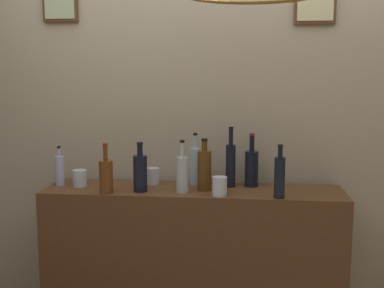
{
  "coord_description": "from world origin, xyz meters",
  "views": [
    {
      "loc": [
        0.26,
        -1.63,
        1.73
      ],
      "look_at": [
        0.0,
        0.79,
        1.37
      ],
      "focal_mm": 44.69,
      "sensor_mm": 36.0,
      "label": 1
    }
  ],
  "objects_px": {
    "glass_tumbler_rocks": "(80,178)",
    "liquor_bottle_port": "(140,172)",
    "liquor_bottle_sherry": "(231,164)",
    "liquor_bottle_scotch": "(280,176)",
    "liquor_bottle_bourbon": "(106,176)",
    "glass_tumbler_shot": "(220,186)",
    "liquor_bottle_vermouth": "(182,173)",
    "glass_tumbler_highball": "(153,176)",
    "liquor_bottle_vodka": "(196,165)",
    "liquor_bottle_tequila": "(204,169)",
    "liquor_bottle_amaro": "(252,167)",
    "liquor_bottle_rum": "(60,170)"
  },
  "relations": [
    {
      "from": "glass_tumbler_rocks",
      "to": "liquor_bottle_port",
      "type": "bearing_deg",
      "value": -12.33
    },
    {
      "from": "liquor_bottle_sherry",
      "to": "liquor_bottle_scotch",
      "type": "bearing_deg",
      "value": -41.04
    },
    {
      "from": "liquor_bottle_bourbon",
      "to": "glass_tumbler_shot",
      "type": "bearing_deg",
      "value": 0.3
    },
    {
      "from": "liquor_bottle_vermouth",
      "to": "glass_tumbler_highball",
      "type": "relative_size",
      "value": 3.01
    },
    {
      "from": "liquor_bottle_vodka",
      "to": "liquor_bottle_scotch",
      "type": "bearing_deg",
      "value": -30.2
    },
    {
      "from": "liquor_bottle_sherry",
      "to": "glass_tumbler_shot",
      "type": "height_order",
      "value": "liquor_bottle_sherry"
    },
    {
      "from": "liquor_bottle_tequila",
      "to": "liquor_bottle_amaro",
      "type": "bearing_deg",
      "value": 24.78
    },
    {
      "from": "liquor_bottle_vodka",
      "to": "liquor_bottle_sherry",
      "type": "bearing_deg",
      "value": -12.12
    },
    {
      "from": "liquor_bottle_scotch",
      "to": "glass_tumbler_highball",
      "type": "distance_m",
      "value": 0.72
    },
    {
      "from": "liquor_bottle_rum",
      "to": "glass_tumbler_highball",
      "type": "bearing_deg",
      "value": 9.29
    },
    {
      "from": "liquor_bottle_bourbon",
      "to": "liquor_bottle_vodka",
      "type": "relative_size",
      "value": 0.91
    },
    {
      "from": "liquor_bottle_amaro",
      "to": "liquor_bottle_vodka",
      "type": "distance_m",
      "value": 0.31
    },
    {
      "from": "liquor_bottle_sherry",
      "to": "liquor_bottle_vodka",
      "type": "distance_m",
      "value": 0.2
    },
    {
      "from": "liquor_bottle_vodka",
      "to": "liquor_bottle_port",
      "type": "height_order",
      "value": "liquor_bottle_vodka"
    },
    {
      "from": "liquor_bottle_rum",
      "to": "glass_tumbler_highball",
      "type": "distance_m",
      "value": 0.51
    },
    {
      "from": "liquor_bottle_vermouth",
      "to": "liquor_bottle_tequila",
      "type": "bearing_deg",
      "value": 30.15
    },
    {
      "from": "liquor_bottle_vodka",
      "to": "glass_tumbler_shot",
      "type": "height_order",
      "value": "liquor_bottle_vodka"
    },
    {
      "from": "liquor_bottle_sherry",
      "to": "glass_tumbler_rocks",
      "type": "bearing_deg",
      "value": -174.31
    },
    {
      "from": "liquor_bottle_scotch",
      "to": "liquor_bottle_tequila",
      "type": "bearing_deg",
      "value": 162.52
    },
    {
      "from": "liquor_bottle_bourbon",
      "to": "liquor_bottle_vermouth",
      "type": "height_order",
      "value": "liquor_bottle_vermouth"
    },
    {
      "from": "glass_tumbler_shot",
      "to": "liquor_bottle_sherry",
      "type": "bearing_deg",
      "value": 76.72
    },
    {
      "from": "liquor_bottle_amaro",
      "to": "liquor_bottle_tequila",
      "type": "relative_size",
      "value": 1.06
    },
    {
      "from": "glass_tumbler_highball",
      "to": "glass_tumbler_shot",
      "type": "height_order",
      "value": "glass_tumbler_shot"
    },
    {
      "from": "liquor_bottle_sherry",
      "to": "glass_tumbler_highball",
      "type": "xyz_separation_m",
      "value": [
        -0.43,
        0.02,
        -0.08
      ]
    },
    {
      "from": "liquor_bottle_vermouth",
      "to": "liquor_bottle_port",
      "type": "bearing_deg",
      "value": -179.74
    },
    {
      "from": "glass_tumbler_highball",
      "to": "glass_tumbler_shot",
      "type": "xyz_separation_m",
      "value": [
        0.38,
        -0.22,
        0.0
      ]
    },
    {
      "from": "liquor_bottle_rum",
      "to": "glass_tumbler_shot",
      "type": "relative_size",
      "value": 2.24
    },
    {
      "from": "liquor_bottle_amaro",
      "to": "liquor_bottle_vodka",
      "type": "height_order",
      "value": "liquor_bottle_amaro"
    },
    {
      "from": "liquor_bottle_vermouth",
      "to": "glass_tumbler_highball",
      "type": "xyz_separation_m",
      "value": [
        -0.19,
        0.17,
        -0.06
      ]
    },
    {
      "from": "liquor_bottle_scotch",
      "to": "liquor_bottle_amaro",
      "type": "bearing_deg",
      "value": 119.61
    },
    {
      "from": "liquor_bottle_tequila",
      "to": "glass_tumbler_highball",
      "type": "relative_size",
      "value": 3.02
    },
    {
      "from": "glass_tumbler_rocks",
      "to": "liquor_bottle_tequila",
      "type": "bearing_deg",
      "value": -1.08
    },
    {
      "from": "liquor_bottle_bourbon",
      "to": "glass_tumbler_highball",
      "type": "distance_m",
      "value": 0.3
    },
    {
      "from": "liquor_bottle_tequila",
      "to": "glass_tumbler_rocks",
      "type": "height_order",
      "value": "liquor_bottle_tequila"
    },
    {
      "from": "liquor_bottle_vermouth",
      "to": "liquor_bottle_scotch",
      "type": "bearing_deg",
      "value": -6.61
    },
    {
      "from": "glass_tumbler_shot",
      "to": "liquor_bottle_vodka",
      "type": "bearing_deg",
      "value": 120.42
    },
    {
      "from": "glass_tumbler_highball",
      "to": "glass_tumbler_shot",
      "type": "distance_m",
      "value": 0.44
    },
    {
      "from": "liquor_bottle_sherry",
      "to": "liquor_bottle_tequila",
      "type": "height_order",
      "value": "liquor_bottle_sherry"
    },
    {
      "from": "liquor_bottle_bourbon",
      "to": "liquor_bottle_vodka",
      "type": "xyz_separation_m",
      "value": [
        0.44,
        0.25,
        0.02
      ]
    },
    {
      "from": "liquor_bottle_port",
      "to": "liquor_bottle_vodka",
      "type": "bearing_deg",
      "value": 36.52
    },
    {
      "from": "liquor_bottle_vermouth",
      "to": "glass_tumbler_shot",
      "type": "height_order",
      "value": "liquor_bottle_vermouth"
    },
    {
      "from": "glass_tumbler_shot",
      "to": "liquor_bottle_scotch",
      "type": "bearing_deg",
      "value": -1.73
    },
    {
      "from": "liquor_bottle_bourbon",
      "to": "glass_tumbler_shot",
      "type": "relative_size",
      "value": 2.66
    },
    {
      "from": "liquor_bottle_amaro",
      "to": "liquor_bottle_sherry",
      "type": "distance_m",
      "value": 0.12
    },
    {
      "from": "liquor_bottle_vermouth",
      "to": "glass_tumbler_shot",
      "type": "bearing_deg",
      "value": -13.77
    },
    {
      "from": "liquor_bottle_amaro",
      "to": "glass_tumbler_highball",
      "type": "distance_m",
      "value": 0.55
    },
    {
      "from": "liquor_bottle_tequila",
      "to": "glass_tumbler_shot",
      "type": "xyz_separation_m",
      "value": [
        0.09,
        -0.11,
        -0.06
      ]
    },
    {
      "from": "liquor_bottle_vermouth",
      "to": "liquor_bottle_tequila",
      "type": "height_order",
      "value": "liquor_bottle_tequila"
    },
    {
      "from": "liquor_bottle_port",
      "to": "glass_tumbler_highball",
      "type": "distance_m",
      "value": 0.19
    },
    {
      "from": "liquor_bottle_sherry",
      "to": "liquor_bottle_rum",
      "type": "bearing_deg",
      "value": -175.91
    }
  ]
}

